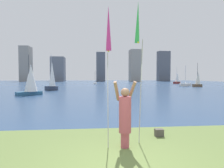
% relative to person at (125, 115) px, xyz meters
% --- Properties ---
extents(ground, '(120.00, 138.00, 0.12)m').
position_rel_person_xyz_m(ground, '(-0.24, 49.67, -1.04)').
color(ground, '#5B7038').
extents(person, '(0.73, 0.54, 1.99)m').
position_rel_person_xyz_m(person, '(0.00, 0.00, 0.00)').
color(person, '#B24C59').
rests_on(person, ground).
extents(kite_flag_left, '(0.16, 0.51, 4.14)m').
position_rel_person_xyz_m(kite_flag_left, '(-0.50, -0.14, 2.42)').
color(kite_flag_left, '#B2B2B7').
rests_on(kite_flag_left, ground).
extents(kite_flag_right, '(0.16, 0.81, 4.55)m').
position_rel_person_xyz_m(kite_flag_right, '(0.50, 0.55, 2.79)').
color(kite_flag_right, '#B2B2B7').
rests_on(kite_flag_right, ground).
extents(bag, '(0.29, 0.21, 0.25)m').
position_rel_person_xyz_m(bag, '(1.39, 0.94, -0.85)').
color(bag, '#4C4742').
rests_on(bag, ground).
extents(sailboat_1, '(1.08, 2.17, 3.96)m').
position_rel_person_xyz_m(sailboat_1, '(-0.69, 52.96, -0.72)').
color(sailboat_1, white).
rests_on(sailboat_1, ground).
extents(sailboat_2, '(2.23, 1.27, 5.19)m').
position_rel_person_xyz_m(sailboat_2, '(21.64, 33.79, 0.68)').
color(sailboat_2, brown).
rests_on(sailboat_2, ground).
extents(sailboat_3, '(2.86, 1.09, 4.83)m').
position_rel_person_xyz_m(sailboat_3, '(20.13, 36.44, -0.58)').
color(sailboat_3, silver).
rests_on(sailboat_3, ground).
extents(sailboat_5, '(2.74, 2.48, 4.72)m').
position_rel_person_xyz_m(sailboat_5, '(-8.34, 17.31, 0.83)').
color(sailboat_5, '#2D6084').
rests_on(sailboat_5, ground).
extents(sailboat_6, '(2.12, 1.23, 5.77)m').
position_rel_person_xyz_m(sailboat_6, '(-7.62, 25.28, 1.24)').
color(sailboat_6, '#333D51').
rests_on(sailboat_6, ground).
extents(sailboat_8, '(2.66, 1.88, 5.24)m').
position_rel_person_xyz_m(sailboat_8, '(25.36, 52.33, 0.78)').
color(sailboat_8, maroon).
rests_on(sailboat_8, ground).
extents(skyline_tower_0, '(4.55, 6.27, 17.06)m').
position_rel_person_xyz_m(skyline_tower_0, '(-34.23, 90.45, 7.55)').
color(skyline_tower_0, gray).
rests_on(skyline_tower_0, ground).
extents(skyline_tower_1, '(6.66, 6.45, 12.33)m').
position_rel_person_xyz_m(skyline_tower_1, '(-19.31, 92.81, 5.19)').
color(skyline_tower_1, slate).
rests_on(skyline_tower_1, ground).
extents(skyline_tower_2, '(4.39, 6.50, 14.77)m').
position_rel_person_xyz_m(skyline_tower_2, '(2.34, 92.41, 6.41)').
color(skyline_tower_2, '#565B66').
rests_on(skyline_tower_2, ground).
extents(skyline_tower_3, '(5.31, 6.12, 15.82)m').
position_rel_person_xyz_m(skyline_tower_3, '(19.45, 88.19, 6.93)').
color(skyline_tower_3, gray).
rests_on(skyline_tower_3, ground).
extents(skyline_tower_4, '(6.47, 3.63, 16.03)m').
position_rel_person_xyz_m(skyline_tower_4, '(36.32, 93.56, 7.04)').
color(skyline_tower_4, '#565B66').
rests_on(skyline_tower_4, ground).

